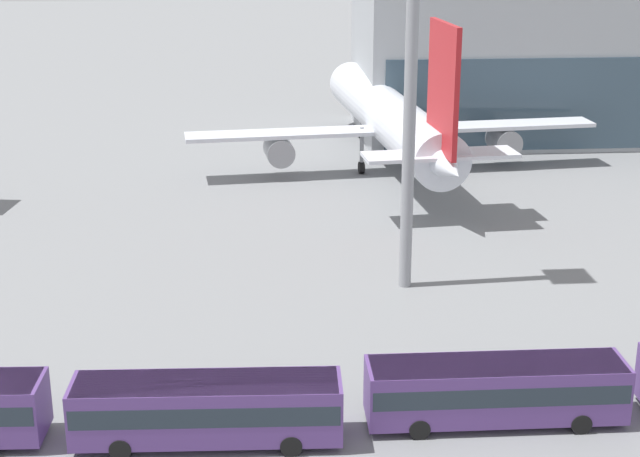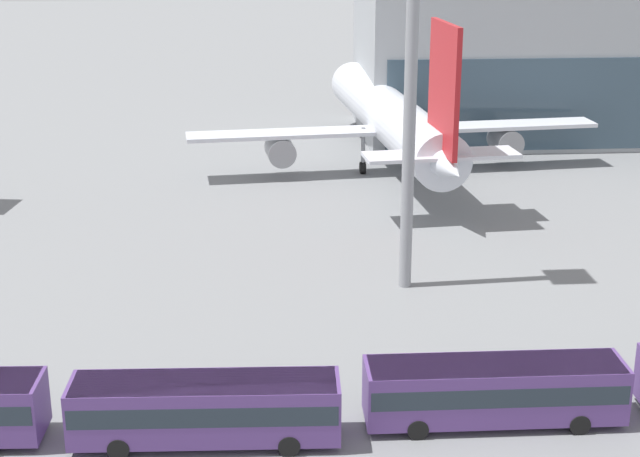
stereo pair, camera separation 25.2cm
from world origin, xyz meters
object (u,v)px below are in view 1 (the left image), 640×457
object	(u,v)px
shuttle_bus_2	(207,407)
shuttle_bus_3	(496,388)
floodlight_mast	(411,58)
airliner_at_gate_far	(393,119)

from	to	relation	value
shuttle_bus_2	shuttle_bus_3	world-z (taller)	same
floodlight_mast	shuttle_bus_3	bearing A→B (deg)	-85.18
shuttle_bus_2	shuttle_bus_3	xyz separation A→B (m)	(13.59, 0.80, 0.00)
shuttle_bus_3	floodlight_mast	bearing A→B (deg)	95.50
shuttle_bus_2	floodlight_mast	xyz separation A→B (m)	(12.10, 18.50, 12.89)
shuttle_bus_2	floodlight_mast	distance (m)	25.59
shuttle_bus_3	airliner_at_gate_far	bearing A→B (deg)	88.43
shuttle_bus_3	floodlight_mast	distance (m)	21.95
shuttle_bus_3	floodlight_mast	xyz separation A→B (m)	(-1.49, 17.70, 12.89)
airliner_at_gate_far	shuttle_bus_2	distance (m)	49.46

